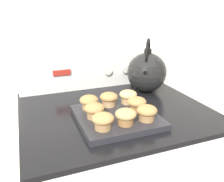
% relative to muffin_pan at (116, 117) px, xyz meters
% --- Properties ---
extents(wall_back, '(8.00, 0.05, 2.40)m').
position_rel_muffin_pan_xyz_m(wall_back, '(0.03, 0.45, 0.30)').
color(wall_back, silver).
rests_on(wall_back, ground_plane).
extents(control_panel, '(0.74, 0.07, 0.17)m').
position_rel_muffin_pan_xyz_m(control_panel, '(0.03, 0.39, 0.08)').
color(control_panel, white).
rests_on(control_panel, stove_range).
extents(muffin_pan, '(0.29, 0.29, 0.02)m').
position_rel_muffin_pan_xyz_m(muffin_pan, '(0.00, 0.00, 0.00)').
color(muffin_pan, '#28282D').
rests_on(muffin_pan, stove_range).
extents(muffin_r0_c0, '(0.07, 0.07, 0.06)m').
position_rel_muffin_pan_xyz_m(muffin_r0_c0, '(-0.08, -0.09, 0.04)').
color(muffin_r0_c0, '#A37A4C').
rests_on(muffin_r0_c0, muffin_pan).
extents(muffin_r0_c1, '(0.07, 0.07, 0.06)m').
position_rel_muffin_pan_xyz_m(muffin_r0_c1, '(0.00, -0.08, 0.04)').
color(muffin_r0_c1, olive).
rests_on(muffin_r0_c1, muffin_pan).
extents(muffin_r0_c2, '(0.07, 0.07, 0.06)m').
position_rel_muffin_pan_xyz_m(muffin_r0_c2, '(0.08, -0.08, 0.04)').
color(muffin_r0_c2, '#A37A4C').
rests_on(muffin_r0_c2, muffin_pan).
extents(muffin_r1_c0, '(0.07, 0.07, 0.06)m').
position_rel_muffin_pan_xyz_m(muffin_r1_c0, '(-0.08, 0.00, 0.04)').
color(muffin_r1_c0, '#A37A4C').
rests_on(muffin_r1_c0, muffin_pan).
extents(muffin_r1_c2, '(0.07, 0.07, 0.06)m').
position_rel_muffin_pan_xyz_m(muffin_r1_c2, '(0.08, 0.00, 0.04)').
color(muffin_r1_c2, olive).
rests_on(muffin_r1_c2, muffin_pan).
extents(muffin_r2_c0, '(0.07, 0.07, 0.06)m').
position_rel_muffin_pan_xyz_m(muffin_r2_c0, '(-0.08, 0.08, 0.04)').
color(muffin_r2_c0, '#A37A4C').
rests_on(muffin_r2_c0, muffin_pan).
extents(muffin_r2_c1, '(0.07, 0.07, 0.06)m').
position_rel_muffin_pan_xyz_m(muffin_r2_c1, '(0.00, 0.09, 0.04)').
color(muffin_r2_c1, tan).
rests_on(muffin_r2_c1, muffin_pan).
extents(muffin_r2_c2, '(0.07, 0.07, 0.06)m').
position_rel_muffin_pan_xyz_m(muffin_r2_c2, '(0.09, 0.08, 0.04)').
color(muffin_r2_c2, tan).
rests_on(muffin_r2_c2, muffin_pan).
extents(tea_kettle, '(0.19, 0.21, 0.26)m').
position_rel_muffin_pan_xyz_m(tea_kettle, '(0.25, 0.23, 0.09)').
color(tea_kettle, black).
rests_on(tea_kettle, stove_range).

